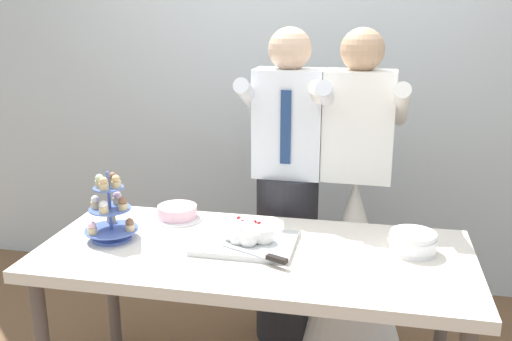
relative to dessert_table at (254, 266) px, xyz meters
The scene contains 8 objects.
rear_wall 1.57m from the dessert_table, 90.00° to the left, with size 5.20×0.10×2.90m, color silver.
dessert_table is the anchor object (origin of this frame).
cupcake_stand 0.66m from the dessert_table, behind, with size 0.23×0.23×0.31m.
main_cake_tray 0.13m from the dessert_table, 140.26° to the left, with size 0.42×0.36×0.12m.
plate_stack 0.67m from the dessert_table, ahead, with size 0.20×0.19×0.09m.
round_cake 0.52m from the dessert_table, 147.51° to the left, with size 0.24×0.24×0.07m.
person_groom 0.63m from the dessert_table, 85.93° to the left, with size 0.46×0.49×1.66m.
person_bride 0.75m from the dessert_table, 58.49° to the left, with size 0.56×0.56×1.66m.
Camera 1 is at (0.46, -2.16, 1.76)m, focal length 40.23 mm.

